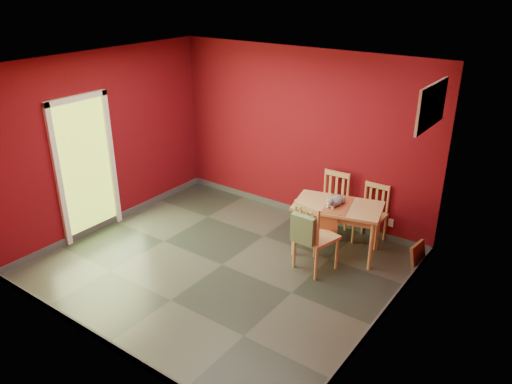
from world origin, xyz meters
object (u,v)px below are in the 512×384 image
Objects in this scene: chair_far_left at (332,203)px; cat at (336,199)px; tote_bag at (303,229)px; dining_table at (338,211)px; chair_near at (314,236)px; chair_far_right at (372,213)px; picture_frame at (418,256)px.

cat is (0.33, -0.55, 0.36)m from chair_far_left.
tote_bag is at bearing -119.08° from cat.
dining_table is 0.61m from chair_near.
chair_near is 2.66× the size of cat.
chair_near reaches higher than chair_far_right.
chair_near is at bearing -142.36° from picture_frame.
chair_far_right is 1.92× the size of tote_bag.
chair_far_left is 2.60× the size of picture_frame.
chair_near reaches higher than picture_frame.
chair_near reaches higher than chair_far_left.
cat is 1.34m from picture_frame.
dining_table is 0.19m from cat.
cat is at bearing -164.47° from picture_frame.
cat reaches higher than picture_frame.
chair_far_left is at bearing 102.02° from tote_bag.
chair_near is 2.21× the size of tote_bag.
cat is (-0.03, -0.03, 0.19)m from dining_table.
chair_far_left is at bearing 106.21° from chair_near.
chair_far_left is 2.50× the size of cat.
chair_far_right is at bearing 158.92° from picture_frame.
chair_far_right reaches higher than picture_frame.
tote_bag is at bearing -103.19° from chair_far_right.
tote_bag is (-0.04, -0.23, 0.18)m from chair_near.
chair_far_left reaches higher than picture_frame.
picture_frame is (1.17, 1.10, -0.52)m from tote_bag.
chair_far_left is at bearing -172.54° from chair_far_right.
chair_far_right is at bearing 76.10° from chair_near.
tote_bag reaches higher than chair_far_left.
dining_table is 1.23m from picture_frame.
chair_far_left is 1.51m from picture_frame.
chair_near is at bearing -103.90° from chair_far_right.
dining_table is 1.32× the size of chair_near.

